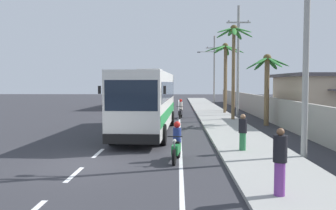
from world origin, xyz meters
TOP-DOWN VIEW (x-y plane):
  - ground_plane at (0.00, 0.00)m, footprint 160.00×160.00m
  - sidewalk_kerb at (6.80, 10.00)m, footprint 3.20×90.00m
  - lane_markings at (2.16, 14.99)m, footprint 3.72×71.95m
  - boundary_wall at (10.60, 14.00)m, footprint 0.24×60.00m
  - coach_bus_foreground at (1.62, 8.56)m, footprint 3.28×12.60m
  - coach_bus_far_lane at (-2.10, 31.35)m, footprint 3.52×11.21m
  - motorcycle_beside_bus at (3.66, 17.49)m, footprint 0.56×1.96m
  - motorcycle_trailing at (3.41, 0.59)m, footprint 0.56×1.96m
  - pedestrian_near_kerb at (6.25, 2.20)m, footprint 0.36×0.36m
  - pedestrian_midwalk at (6.10, -4.11)m, footprint 0.36×0.36m
  - utility_pole_nearest at (8.40, 0.98)m, footprint 3.07×0.24m
  - utility_pole_mid at (8.87, 19.76)m, footprint 2.14×0.24m
  - utility_pole_far at (8.49, 38.53)m, footprint 3.64×0.24m
  - palm_nearest at (8.40, 24.62)m, footprint 2.71×2.63m
  - palm_second at (7.98, 21.92)m, footprint 3.85×3.62m
  - palm_third at (7.85, 15.60)m, footprint 3.05×3.19m
  - palm_fourth at (9.75, 12.56)m, footprint 3.08×2.85m

SIDE VIEW (x-z plane):
  - ground_plane at x=0.00m, z-range 0.00..0.00m
  - lane_markings at x=2.16m, z-range 0.00..0.01m
  - sidewalk_kerb at x=6.80m, z-range 0.00..0.14m
  - motorcycle_trailing at x=3.41m, z-range -0.14..1.41m
  - motorcycle_beside_bus at x=3.66m, z-range -0.16..1.49m
  - pedestrian_near_kerb at x=6.25m, z-range 0.17..1.74m
  - boundary_wall at x=10.60m, z-range 0.00..1.92m
  - pedestrian_midwalk at x=6.10m, z-range 0.18..1.94m
  - coach_bus_far_lane at x=-2.10m, z-range 0.08..3.84m
  - coach_bus_foreground at x=1.62m, z-range 0.08..3.99m
  - palm_fourth at x=9.75m, z-range 0.97..6.03m
  - palm_nearest at x=8.40m, z-range 1.39..8.29m
  - utility_pole_nearest at x=8.40m, z-range 0.30..9.73m
  - utility_pole_far at x=8.49m, z-range 0.32..9.93m
  - utility_pole_mid at x=8.87m, z-range 0.19..10.13m
  - palm_second at x=7.98m, z-range 1.80..8.65m
  - palm_third at x=7.85m, z-range 1.79..9.38m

